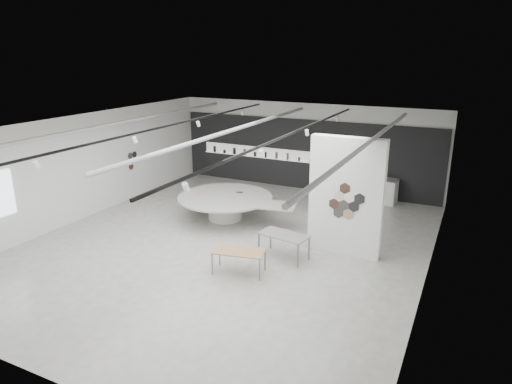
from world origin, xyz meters
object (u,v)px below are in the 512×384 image
at_px(sample_table_wood, 239,252).
at_px(kitchen_counter, 375,189).
at_px(partition_column, 346,197).
at_px(sample_table_stone, 284,236).
at_px(display_island, 227,204).

relative_size(sample_table_wood, kitchen_counter, 0.84).
xyz_separation_m(partition_column, kitchen_counter, (-0.21, 5.51, -1.30)).
distance_m(partition_column, sample_table_stone, 2.19).
relative_size(partition_column, kitchen_counter, 1.97).
bearing_deg(sample_table_wood, partition_column, 48.77).
relative_size(partition_column, sample_table_stone, 2.32).
distance_m(partition_column, kitchen_counter, 5.67).
bearing_deg(kitchen_counter, sample_table_stone, -95.48).
relative_size(partition_column, sample_table_wood, 2.35).
height_order(display_island, sample_table_stone, display_island).
height_order(sample_table_stone, kitchen_counter, kitchen_counter).
bearing_deg(kitchen_counter, sample_table_wood, -98.61).
xyz_separation_m(display_island, sample_table_stone, (3.14, -2.13, 0.11)).
height_order(display_island, sample_table_wood, display_island).
relative_size(display_island, sample_table_stone, 3.13).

